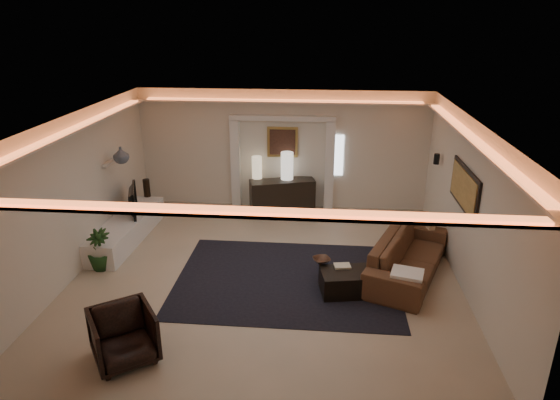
# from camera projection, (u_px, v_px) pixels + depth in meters

# --- Properties ---
(floor) EXTENTS (7.00, 7.00, 0.00)m
(floor) POSITION_uv_depth(u_px,v_px,m) (266.00, 273.00, 9.16)
(floor) COLOR tan
(floor) RESTS_ON ground
(ceiling) EXTENTS (7.00, 7.00, 0.00)m
(ceiling) POSITION_uv_depth(u_px,v_px,m) (265.00, 120.00, 8.12)
(ceiling) COLOR white
(ceiling) RESTS_ON ground
(wall_back) EXTENTS (7.00, 0.00, 7.00)m
(wall_back) POSITION_uv_depth(u_px,v_px,m) (283.00, 150.00, 11.90)
(wall_back) COLOR beige
(wall_back) RESTS_ON ground
(wall_front) EXTENTS (7.00, 0.00, 7.00)m
(wall_front) POSITION_uv_depth(u_px,v_px,m) (228.00, 315.00, 5.38)
(wall_front) COLOR beige
(wall_front) RESTS_ON ground
(wall_left) EXTENTS (0.00, 7.00, 7.00)m
(wall_left) POSITION_uv_depth(u_px,v_px,m) (76.00, 195.00, 8.94)
(wall_left) COLOR beige
(wall_left) RESTS_ON ground
(wall_right) EXTENTS (0.00, 7.00, 7.00)m
(wall_right) POSITION_uv_depth(u_px,v_px,m) (469.00, 208.00, 8.34)
(wall_right) COLOR beige
(wall_right) RESTS_ON ground
(cove_soffit) EXTENTS (7.00, 7.00, 0.04)m
(cove_soffit) POSITION_uv_depth(u_px,v_px,m) (265.00, 136.00, 8.22)
(cove_soffit) COLOR silver
(cove_soffit) RESTS_ON ceiling
(daylight_slit) EXTENTS (0.25, 0.03, 1.00)m
(daylight_slit) POSITION_uv_depth(u_px,v_px,m) (338.00, 155.00, 11.80)
(daylight_slit) COLOR white
(daylight_slit) RESTS_ON wall_back
(area_rug) EXTENTS (4.00, 3.00, 0.01)m
(area_rug) POSITION_uv_depth(u_px,v_px,m) (287.00, 279.00, 8.94)
(area_rug) COLOR black
(area_rug) RESTS_ON ground
(pilaster_left) EXTENTS (0.22, 0.20, 2.20)m
(pilaster_left) POSITION_uv_depth(u_px,v_px,m) (236.00, 164.00, 12.03)
(pilaster_left) COLOR silver
(pilaster_left) RESTS_ON ground
(pilaster_right) EXTENTS (0.22, 0.20, 2.20)m
(pilaster_right) POSITION_uv_depth(u_px,v_px,m) (329.00, 166.00, 11.83)
(pilaster_right) COLOR silver
(pilaster_right) RESTS_ON ground
(alcove_header) EXTENTS (2.52, 0.20, 0.12)m
(alcove_header) POSITION_uv_depth(u_px,v_px,m) (282.00, 118.00, 11.52)
(alcove_header) COLOR silver
(alcove_header) RESTS_ON wall_back
(painting_frame) EXTENTS (0.74, 0.04, 0.74)m
(painting_frame) POSITION_uv_depth(u_px,v_px,m) (283.00, 142.00, 11.80)
(painting_frame) COLOR tan
(painting_frame) RESTS_ON wall_back
(painting_canvas) EXTENTS (0.62, 0.02, 0.62)m
(painting_canvas) POSITION_uv_depth(u_px,v_px,m) (282.00, 142.00, 11.77)
(painting_canvas) COLOR #4C2D1E
(painting_canvas) RESTS_ON wall_back
(art_panel_frame) EXTENTS (0.04, 1.64, 0.74)m
(art_panel_frame) POSITION_uv_depth(u_px,v_px,m) (465.00, 188.00, 8.54)
(art_panel_frame) COLOR black
(art_panel_frame) RESTS_ON wall_right
(art_panel_gold) EXTENTS (0.02, 1.50, 0.62)m
(art_panel_gold) POSITION_uv_depth(u_px,v_px,m) (463.00, 188.00, 8.54)
(art_panel_gold) COLOR tan
(art_panel_gold) RESTS_ON wall_right
(wall_sconce) EXTENTS (0.12, 0.12, 0.22)m
(wall_sconce) POSITION_uv_depth(u_px,v_px,m) (437.00, 159.00, 10.32)
(wall_sconce) COLOR black
(wall_sconce) RESTS_ON wall_right
(wall_niche) EXTENTS (0.10, 0.55, 0.04)m
(wall_niche) POSITION_uv_depth(u_px,v_px,m) (109.00, 163.00, 10.16)
(wall_niche) COLOR silver
(wall_niche) RESTS_ON wall_left
(console) EXTENTS (1.63, 0.90, 0.78)m
(console) POSITION_uv_depth(u_px,v_px,m) (282.00, 195.00, 11.93)
(console) COLOR black
(console) RESTS_ON ground
(lamp_left) EXTENTS (0.30, 0.30, 0.54)m
(lamp_left) POSITION_uv_depth(u_px,v_px,m) (257.00, 166.00, 11.84)
(lamp_left) COLOR beige
(lamp_left) RESTS_ON console
(lamp_right) EXTENTS (0.34, 0.34, 0.67)m
(lamp_right) POSITION_uv_depth(u_px,v_px,m) (287.00, 167.00, 11.78)
(lamp_right) COLOR white
(lamp_right) RESTS_ON console
(media_ledge) EXTENTS (0.78, 2.77, 0.52)m
(media_ledge) POSITION_uv_depth(u_px,v_px,m) (127.00, 230.00, 10.45)
(media_ledge) COLOR silver
(media_ledge) RESTS_ON ground
(tv) EXTENTS (1.02, 0.47, 0.59)m
(tv) POSITION_uv_depth(u_px,v_px,m) (130.00, 202.00, 10.56)
(tv) COLOR black
(tv) RESTS_ON media_ledge
(figurine) EXTENTS (0.18, 0.18, 0.42)m
(figurine) POSITION_uv_depth(u_px,v_px,m) (147.00, 190.00, 11.58)
(figurine) COLOR black
(figurine) RESTS_ON media_ledge
(ginger_jar) EXTENTS (0.39, 0.39, 0.34)m
(ginger_jar) POSITION_uv_depth(u_px,v_px,m) (121.00, 155.00, 10.03)
(ginger_jar) COLOR #3F4E5A
(ginger_jar) RESTS_ON wall_niche
(plant) EXTENTS (0.50, 0.50, 0.79)m
(plant) POSITION_uv_depth(u_px,v_px,m) (100.00, 250.00, 9.19)
(plant) COLOR #1A3B15
(plant) RESTS_ON ground
(sofa) EXTENTS (2.75, 1.89, 0.75)m
(sofa) POSITION_uv_depth(u_px,v_px,m) (408.00, 256.00, 9.00)
(sofa) COLOR #543B1C
(sofa) RESTS_ON ground
(throw_blanket) EXTENTS (0.60, 0.54, 0.06)m
(throw_blanket) POSITION_uv_depth(u_px,v_px,m) (407.00, 273.00, 8.05)
(throw_blanket) COLOR beige
(throw_blanket) RESTS_ON sofa
(throw_pillow) EXTENTS (0.21, 0.44, 0.43)m
(throw_pillow) POSITION_uv_depth(u_px,v_px,m) (428.00, 225.00, 9.89)
(throw_pillow) COLOR tan
(throw_pillow) RESTS_ON sofa
(coffee_table) EXTENTS (1.19, 0.79, 0.41)m
(coffee_table) POSITION_uv_depth(u_px,v_px,m) (353.00, 282.00, 8.46)
(coffee_table) COLOR black
(coffee_table) RESTS_ON ground
(bowl) EXTENTS (0.40, 0.40, 0.07)m
(bowl) POSITION_uv_depth(u_px,v_px,m) (321.00, 260.00, 8.70)
(bowl) COLOR #3E2A1D
(bowl) RESTS_ON coffee_table
(magazine) EXTENTS (0.31, 0.25, 0.03)m
(magazine) POSITION_uv_depth(u_px,v_px,m) (342.00, 266.00, 8.54)
(magazine) COLOR beige
(magazine) RESTS_ON coffee_table
(armchair) EXTENTS (1.15, 1.16, 0.77)m
(armchair) POSITION_uv_depth(u_px,v_px,m) (124.00, 336.00, 6.75)
(armchair) COLOR black
(armchair) RESTS_ON ground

